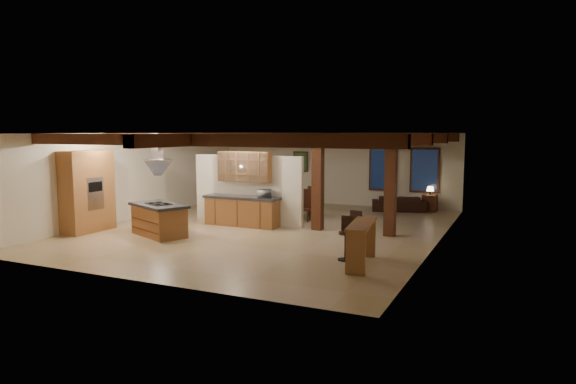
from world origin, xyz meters
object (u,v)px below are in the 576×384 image
at_px(sofa, 399,203).
at_px(bar_counter, 362,236).
at_px(kitchen_island, 159,219).
at_px(dining_table, 292,208).

height_order(sofa, bar_counter, bar_counter).
relative_size(kitchen_island, dining_table, 1.15).
height_order(dining_table, bar_counter, bar_counter).
bearing_deg(sofa, bar_counter, 80.34).
xyz_separation_m(kitchen_island, bar_counter, (6.18, -0.75, 0.18)).
bearing_deg(bar_counter, kitchen_island, 173.12).
bearing_deg(dining_table, sofa, 33.67).
height_order(kitchen_island, sofa, kitchen_island).
distance_m(kitchen_island, sofa, 9.05).
relative_size(dining_table, sofa, 0.93).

